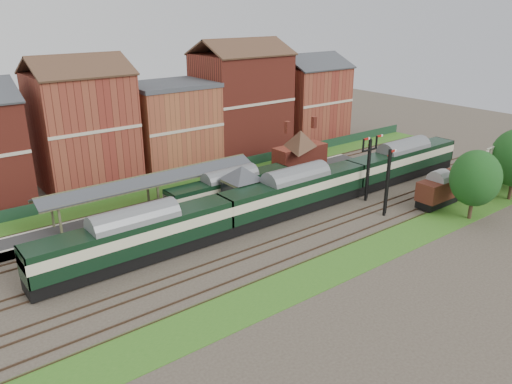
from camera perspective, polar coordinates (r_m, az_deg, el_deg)
ground at (r=57.76m, az=2.73°, el=-2.93°), size 160.00×160.00×0.00m
grass_back at (r=69.82m, az=-5.81°, el=1.22°), size 90.00×4.50×0.06m
grass_front at (r=50.16m, az=11.73°, el=-7.13°), size 90.00×5.00×0.06m
fence at (r=71.21m, az=-6.70°, el=2.19°), size 90.00×0.12×1.50m
platform at (r=62.20m, az=-6.63°, el=-0.80°), size 55.00×3.40×1.00m
signal_box at (r=57.21m, az=-1.61°, el=0.30°), size 5.40×5.40×6.00m
brick_hut at (r=62.66m, az=4.30°, el=0.13°), size 3.20×2.64×2.94m
station_building at (r=70.88m, az=5.07°, el=4.87°), size 8.10×8.10×5.90m
canopy at (r=58.16m, az=-11.83°, el=1.65°), size 26.00×3.89×4.08m
semaphore_bracket at (r=62.70m, az=12.72°, el=3.00°), size 3.60×0.25×8.18m
semaphore_siding at (r=58.71m, az=14.77°, el=1.14°), size 1.23×0.25×8.00m
yard_lamp at (r=67.97m, az=25.05°, el=2.33°), size 2.60×0.22×7.00m
town_backdrop at (r=75.39m, az=-9.82°, el=7.98°), size 69.00×10.00×16.00m
dmu_train at (r=58.23m, az=4.56°, el=0.08°), size 60.31×3.17×4.63m
platform_railcar at (r=60.35m, az=-2.95°, el=0.44°), size 16.79×2.65×3.87m
goods_van_a at (r=64.20m, az=20.09°, el=0.17°), size 5.79×2.51×3.51m
goods_van_b at (r=69.71m, az=23.11°, el=1.50°), size 6.44×2.79×3.90m
goods_van_c at (r=77.39m, az=26.41°, el=2.72°), size 6.24×2.70×3.78m
tree_far at (r=60.77m, az=23.80°, el=1.44°), size 5.56×5.56×8.12m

